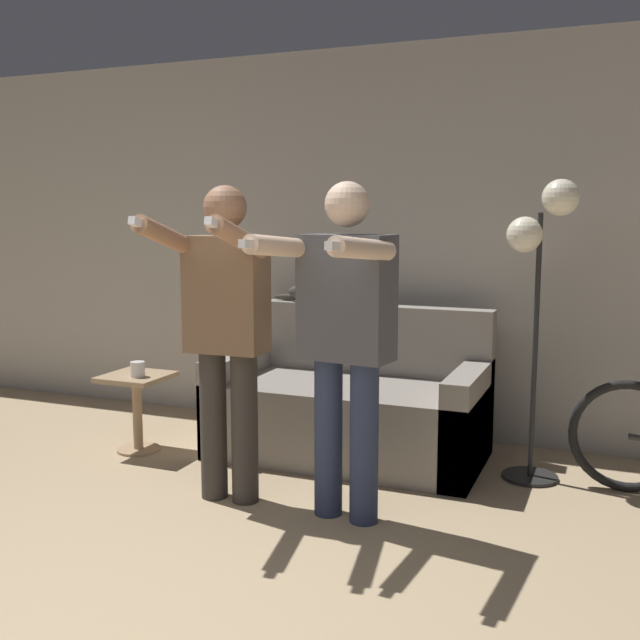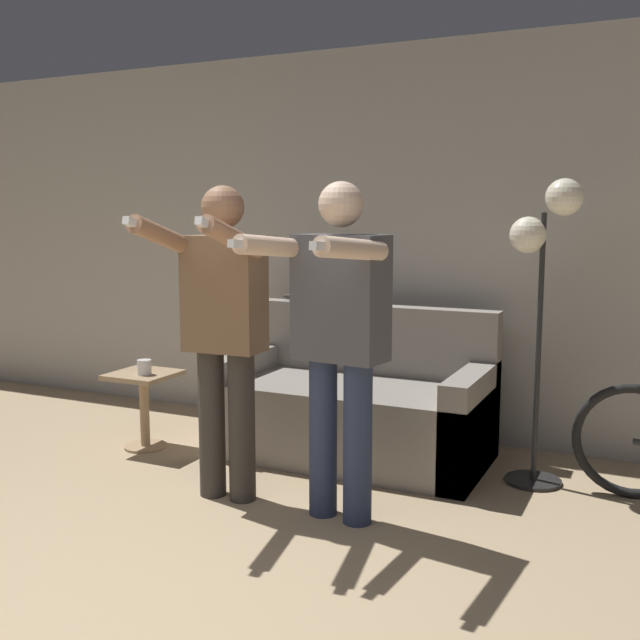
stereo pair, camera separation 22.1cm
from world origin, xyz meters
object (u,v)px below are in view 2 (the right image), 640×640
Objects in this scene: couch at (354,409)px; person_left at (223,321)px; floor_lamp at (544,255)px; person_right at (338,328)px; cup at (144,367)px; cat at (324,292)px; side_table at (144,395)px.

person_left is (-0.34, -0.95, 0.65)m from couch.
floor_lamp reaches higher than couch.
person_right reaches higher than cup.
cup is (-1.54, 0.47, -0.41)m from person_right.
person_right is 1.27m from floor_lamp.
cat is 1.26m from cup.
person_right reaches higher than cat.
couch is 1.20m from person_right.
person_right is 17.41× the size of cup.
couch is at bearing 68.13° from person_left.
person_right is at bearing -2.35° from person_left.
cat is (-0.02, 1.26, 0.03)m from person_left.
person_right reaches higher than couch.
couch is 1.48m from floor_lamp.
couch is 1.00× the size of person_right.
couch is 17.39× the size of cup.
side_table is (-1.28, -0.43, 0.05)m from couch.
cup is (0.05, -0.05, 0.19)m from side_table.
person_left is 1.26m from cat.
person_right is (0.31, -0.95, 0.66)m from couch.
person_left is 3.31× the size of side_table.
person_right is at bearing -17.03° from cup.
cat is at bearing 38.82° from side_table.
floor_lamp reaches higher than person_right.
person_left is at bearing -146.97° from floor_lamp.
person_right is (0.65, 0.00, 0.01)m from person_left.
person_left is at bearing -27.89° from cup.
couch is 1.35m from side_table.
floor_lamp is 2.59m from side_table.
side_table is (-0.94, 0.52, -0.60)m from person_left.
cup is (-0.89, 0.47, -0.41)m from person_left.
person_left is 1.75m from floor_lamp.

